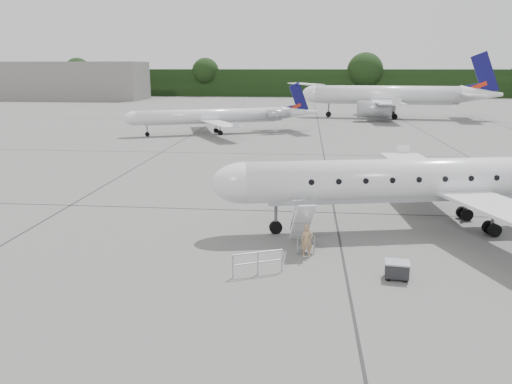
# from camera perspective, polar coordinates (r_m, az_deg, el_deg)

# --- Properties ---
(ground) EXTENTS (320.00, 320.00, 0.00)m
(ground) POSITION_cam_1_polar(r_m,az_deg,el_deg) (25.24, 19.06, -6.63)
(ground) COLOR slate
(ground) RESTS_ON ground
(treeline) EXTENTS (260.00, 4.00, 8.00)m
(treeline) POSITION_cam_1_polar(r_m,az_deg,el_deg) (153.17, 8.15, 12.22)
(treeline) COLOR black
(treeline) RESTS_ON ground
(terminal_building) EXTENTS (40.00, 14.00, 10.00)m
(terminal_building) POSITION_cam_1_polar(r_m,az_deg,el_deg) (147.66, -20.42, 11.83)
(terminal_building) COLOR slate
(terminal_building) RESTS_ON ground
(main_regional_jet) EXTENTS (34.07, 27.48, 7.76)m
(main_regional_jet) POSITION_cam_1_polar(r_m,az_deg,el_deg) (28.89, 22.81, 3.59)
(main_regional_jet) COLOR silver
(main_regional_jet) RESTS_ON ground
(airstair) EXTENTS (1.26, 2.26, 2.43)m
(airstair) POSITION_cam_1_polar(r_m,az_deg,el_deg) (24.34, 5.30, -3.63)
(airstair) COLOR silver
(airstair) RESTS_ON ground
(passenger) EXTENTS (0.59, 0.41, 1.54)m
(passenger) POSITION_cam_1_polar(r_m,az_deg,el_deg) (23.35, 5.86, -5.57)
(passenger) COLOR #9B7B54
(passenger) RESTS_ON ground
(safety_railing) EXTENTS (2.04, 0.96, 1.00)m
(safety_railing) POSITION_cam_1_polar(r_m,az_deg,el_deg) (21.37, 0.21, -8.18)
(safety_railing) COLOR #989BA0
(safety_railing) RESTS_ON ground
(baggage_cart) EXTENTS (1.04, 0.88, 0.83)m
(baggage_cart) POSITION_cam_1_polar(r_m,az_deg,el_deg) (21.79, 15.81, -8.54)
(baggage_cart) COLOR black
(baggage_cart) RESTS_ON ground
(bg_narrowbody) EXTENTS (32.62, 24.91, 11.00)m
(bg_narrowbody) POSITION_cam_1_polar(r_m,az_deg,el_deg) (89.97, 14.67, 11.67)
(bg_narrowbody) COLOR silver
(bg_narrowbody) RESTS_ON ground
(bg_regional_left) EXTENTS (29.97, 26.32, 6.53)m
(bg_regional_left) POSITION_cam_1_polar(r_m,az_deg,el_deg) (66.42, -5.17, 9.43)
(bg_regional_left) COLOR silver
(bg_regional_left) RESTS_ON ground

